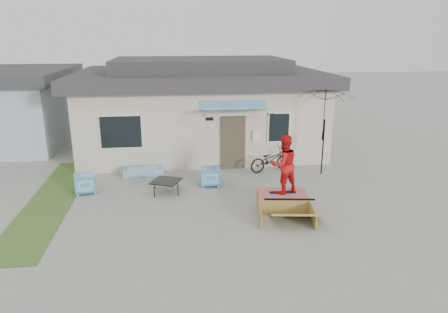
{
  "coord_description": "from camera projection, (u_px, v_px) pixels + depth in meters",
  "views": [
    {
      "loc": [
        -1.34,
        -10.72,
        5.05
      ],
      "look_at": [
        0.3,
        1.8,
        1.3
      ],
      "focal_mm": 32.92,
      "sensor_mm": 36.0,
      "label": 1
    }
  ],
  "objects": [
    {
      "name": "grass_strip",
      "position": [
        52.0,
        200.0,
        13.04
      ],
      "size": [
        1.4,
        8.0,
        0.01
      ],
      "primitive_type": "cube",
      "color": "#3F6228",
      "rests_on": "ground"
    },
    {
      "name": "armchair_right",
      "position": [
        210.0,
        175.0,
        14.27
      ],
      "size": [
        0.68,
        0.72,
        0.71
      ],
      "primitive_type": "imported",
      "rotation": [
        0.0,
        0.0,
        -1.62
      ],
      "color": "teal",
      "rests_on": "ground"
    },
    {
      "name": "bicycle",
      "position": [
        271.0,
        157.0,
        15.69
      ],
      "size": [
        1.83,
        1.1,
        1.11
      ],
      "primitive_type": "imported",
      "rotation": [
        0.0,
        0.0,
        1.88
      ],
      "color": "black",
      "rests_on": "ground"
    },
    {
      "name": "patio_umbrella",
      "position": [
        324.0,
        129.0,
        15.04
      ],
      "size": [
        2.63,
        2.52,
        2.2
      ],
      "color": "black",
      "rests_on": "ground"
    },
    {
      "name": "armchair_left",
      "position": [
        86.0,
        182.0,
        13.61
      ],
      "size": [
        0.78,
        0.81,
        0.71
      ],
      "primitive_type": "imported",
      "rotation": [
        0.0,
        0.0,
        1.79
      ],
      "color": "teal",
      "rests_on": "ground"
    },
    {
      "name": "skate_ramp",
      "position": [
        282.0,
        201.0,
        12.36
      ],
      "size": [
        1.74,
        2.15,
        0.49
      ],
      "primitive_type": null,
      "rotation": [
        0.0,
        0.0,
        -0.14
      ],
      "color": "olive",
      "rests_on": "ground"
    },
    {
      "name": "coffee_table",
      "position": [
        166.0,
        186.0,
        13.64
      ],
      "size": [
        1.13,
        1.13,
        0.42
      ],
      "primitive_type": "cube",
      "rotation": [
        0.0,
        0.0,
        -0.42
      ],
      "color": "black",
      "rests_on": "ground"
    },
    {
      "name": "ground",
      "position": [
        222.0,
        218.0,
        11.79
      ],
      "size": [
        90.0,
        90.0,
        0.0
      ],
      "primitive_type": "plane",
      "color": "gray",
      "rests_on": "ground"
    },
    {
      "name": "house",
      "position": [
        200.0,
        105.0,
        18.83
      ],
      "size": [
        10.8,
        8.49,
        4.1
      ],
      "color": "beige",
      "rests_on": "ground"
    },
    {
      "name": "skater",
      "position": [
        284.0,
        163.0,
        12.07
      ],
      "size": [
        1.02,
        0.9,
        1.76
      ],
      "primitive_type": "imported",
      "rotation": [
        0.0,
        0.0,
        3.45
      ],
      "color": "red",
      "rests_on": "skateboard"
    },
    {
      "name": "skateboard",
      "position": [
        283.0,
        192.0,
        12.33
      ],
      "size": [
        0.8,
        0.23,
        0.05
      ],
      "primitive_type": "cube",
      "rotation": [
        0.0,
        0.0,
        -0.04
      ],
      "color": "black",
      "rests_on": "skate_ramp"
    },
    {
      "name": "loveseat",
      "position": [
        143.0,
        168.0,
        15.28
      ],
      "size": [
        1.5,
        0.5,
        0.58
      ],
      "primitive_type": "imported",
      "rotation": [
        0.0,
        0.0,
        3.19
      ],
      "color": "teal",
      "rests_on": "ground"
    }
  ]
}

